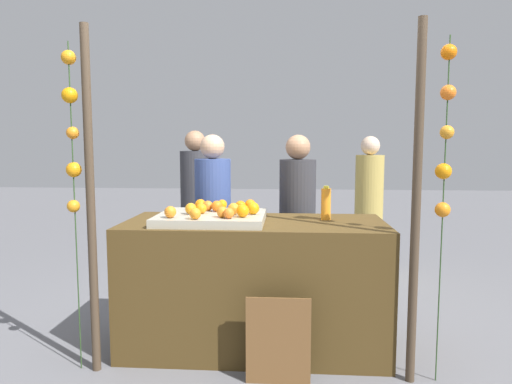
% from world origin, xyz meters
% --- Properties ---
extents(ground_plane, '(24.00, 24.00, 0.00)m').
position_xyz_m(ground_plane, '(0.00, 0.00, 0.00)').
color(ground_plane, slate).
extents(stall_counter, '(1.90, 0.82, 0.95)m').
position_xyz_m(stall_counter, '(0.00, 0.00, 0.47)').
color(stall_counter, '#4C3819').
rests_on(stall_counter, ground_plane).
extents(orange_tray, '(0.77, 0.63, 0.06)m').
position_xyz_m(orange_tray, '(-0.31, -0.05, 0.98)').
color(orange_tray, '#B2AD99').
rests_on(orange_tray, stall_counter).
extents(orange_0, '(0.08, 0.08, 0.08)m').
position_xyz_m(orange_0, '(-0.21, -0.21, 1.04)').
color(orange_0, orange).
rests_on(orange_0, orange_tray).
extents(orange_1, '(0.09, 0.09, 0.09)m').
position_xyz_m(orange_1, '(-0.01, -0.06, 1.05)').
color(orange_1, orange).
rests_on(orange_1, orange_tray).
extents(orange_2, '(0.08, 0.08, 0.08)m').
position_xyz_m(orange_2, '(-0.29, 0.06, 1.05)').
color(orange_2, orange).
rests_on(orange_2, orange_tray).
extents(orange_3, '(0.07, 0.07, 0.07)m').
position_xyz_m(orange_3, '(-0.16, -0.25, 1.04)').
color(orange_3, orange).
rests_on(orange_3, orange_tray).
extents(orange_4, '(0.08, 0.08, 0.08)m').
position_xyz_m(orange_4, '(-0.38, -0.30, 1.05)').
color(orange_4, orange).
rests_on(orange_4, orange_tray).
extents(orange_5, '(0.08, 0.08, 0.08)m').
position_xyz_m(orange_5, '(-0.38, -0.05, 1.04)').
color(orange_5, orange).
rests_on(orange_5, orange_tray).
extents(orange_6, '(0.08, 0.08, 0.08)m').
position_xyz_m(orange_6, '(-0.11, 0.06, 1.05)').
color(orange_6, orange).
rests_on(orange_6, orange_tray).
extents(orange_7, '(0.08, 0.08, 0.08)m').
position_xyz_m(orange_7, '(-0.45, -0.09, 1.05)').
color(orange_7, orange).
rests_on(orange_7, orange_tray).
extents(orange_8, '(0.08, 0.08, 0.08)m').
position_xyz_m(orange_8, '(-0.42, 0.12, 1.05)').
color(orange_8, orange).
rests_on(orange_8, orange_tray).
extents(orange_9, '(0.08, 0.08, 0.08)m').
position_xyz_m(orange_9, '(-0.26, 0.18, 1.04)').
color(orange_9, orange).
rests_on(orange_9, orange_tray).
extents(orange_10, '(0.09, 0.09, 0.09)m').
position_xyz_m(orange_10, '(-0.04, 0.13, 1.05)').
color(orange_10, orange).
rests_on(orange_10, orange_tray).
extents(orange_11, '(0.09, 0.09, 0.09)m').
position_xyz_m(orange_11, '(-0.07, -0.19, 1.05)').
color(orange_11, orange).
rests_on(orange_11, orange_tray).
extents(orange_12, '(0.08, 0.08, 0.08)m').
position_xyz_m(orange_12, '(-0.36, 0.09, 1.05)').
color(orange_12, orange).
rests_on(orange_12, orange_tray).
extents(orange_13, '(0.08, 0.08, 0.08)m').
position_xyz_m(orange_13, '(-0.56, -0.26, 1.05)').
color(orange_13, orange).
rests_on(orange_13, orange_tray).
extents(orange_14, '(0.08, 0.08, 0.08)m').
position_xyz_m(orange_14, '(-0.15, -0.08, 1.05)').
color(orange_14, orange).
rests_on(orange_14, orange_tray).
extents(juice_bottle, '(0.07, 0.07, 0.25)m').
position_xyz_m(juice_bottle, '(0.53, 0.12, 1.07)').
color(juice_bottle, orange).
rests_on(juice_bottle, stall_counter).
extents(chalkboard_sign, '(0.41, 0.03, 0.57)m').
position_xyz_m(chalkboard_sign, '(0.19, -0.54, 0.27)').
color(chalkboard_sign, brown).
rests_on(chalkboard_sign, ground_plane).
extents(vendor_left, '(0.32, 0.32, 1.59)m').
position_xyz_m(vendor_left, '(-0.43, 0.72, 0.74)').
color(vendor_left, '#384C8C').
rests_on(vendor_left, ground_plane).
extents(vendor_right, '(0.32, 0.32, 1.59)m').
position_xyz_m(vendor_right, '(0.33, 0.70, 0.74)').
color(vendor_right, '#333338').
rests_on(vendor_right, ground_plane).
extents(crowd_person_0, '(0.32, 0.32, 1.60)m').
position_xyz_m(crowd_person_0, '(1.17, 2.01, 0.74)').
color(crowd_person_0, tan).
rests_on(crowd_person_0, ground_plane).
extents(crowd_person_1, '(0.33, 0.33, 1.66)m').
position_xyz_m(crowd_person_1, '(-0.78, 1.68, 0.77)').
color(crowd_person_1, '#333338').
rests_on(crowd_person_1, ground_plane).
extents(canopy_post_left, '(0.06, 0.06, 2.26)m').
position_xyz_m(canopy_post_left, '(-1.03, -0.45, 1.13)').
color(canopy_post_left, '#473828').
rests_on(canopy_post_left, ground_plane).
extents(canopy_post_right, '(0.06, 0.06, 2.26)m').
position_xyz_m(canopy_post_right, '(1.03, -0.45, 1.13)').
color(canopy_post_right, '#473828').
rests_on(canopy_post_right, ground_plane).
extents(garland_strand_left, '(0.10, 0.11, 2.16)m').
position_xyz_m(garland_strand_left, '(-1.15, -0.43, 1.59)').
color(garland_strand_left, '#2D4C23').
rests_on(garland_strand_left, ground_plane).
extents(garland_strand_right, '(0.10, 0.10, 2.16)m').
position_xyz_m(garland_strand_right, '(1.20, -0.43, 1.56)').
color(garland_strand_right, '#2D4C23').
rests_on(garland_strand_right, ground_plane).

